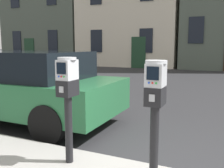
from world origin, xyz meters
TOP-DOWN VIEW (x-y plane):
  - parking_meter_near_kerb at (-0.92, -0.17)m, footprint 0.22×0.25m
  - parking_meter_twin_adjacent at (0.13, -0.17)m, footprint 0.22×0.25m
  - parked_car_white_suv at (-3.20, 1.28)m, footprint 4.46×1.92m

SIDE VIEW (x-z plane):
  - parked_car_white_suv at x=-3.20m, z-range 0.04..1.46m
  - parking_meter_twin_adjacent at x=0.13m, z-range 0.38..1.64m
  - parking_meter_near_kerb at x=-0.92m, z-range 0.38..1.65m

